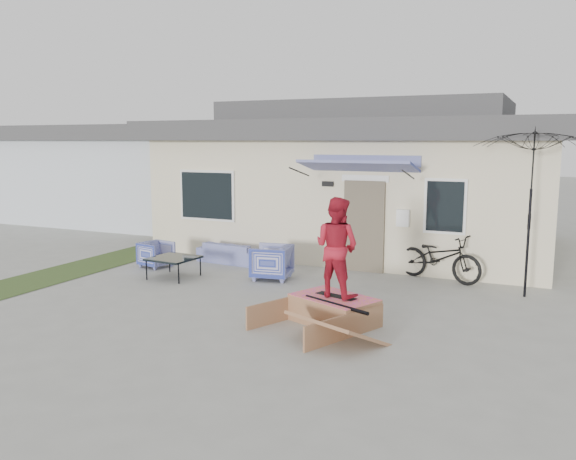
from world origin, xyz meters
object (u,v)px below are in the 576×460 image
at_px(armchair_right, 272,260).
at_px(patio_umbrella, 530,207).
at_px(bicycle, 440,252).
at_px(skate_ramp, 334,310).
at_px(loveseat, 232,249).
at_px(coffee_table, 174,267).
at_px(armchair_left, 156,253).
at_px(skater, 337,245).
at_px(skateboard, 336,295).

xyz_separation_m(armchair_right, patio_umbrella, (5.12, 0.72, 1.33)).
bearing_deg(bicycle, skate_ramp, -177.98).
height_order(loveseat, coffee_table, loveseat).
height_order(armchair_left, patio_umbrella, patio_umbrella).
xyz_separation_m(armchair_left, skater, (5.38, -2.28, 0.97)).
height_order(loveseat, skater, skater).
relative_size(loveseat, skateboard, 2.32).
distance_m(coffee_table, patio_umbrella, 7.45).
distance_m(armchair_right, coffee_table, 2.17).
bearing_deg(skateboard, coffee_table, 177.74).
bearing_deg(armchair_left, bicycle, -65.48).
height_order(patio_umbrella, skateboard, patio_umbrella).
height_order(armchair_left, coffee_table, armchair_left).
xyz_separation_m(coffee_table, bicycle, (5.37, 2.18, 0.39)).
height_order(armchair_left, skater, skater).
bearing_deg(skater, coffee_table, -5.42).
xyz_separation_m(patio_umbrella, skate_ramp, (-2.81, -3.09, -1.53)).
distance_m(coffee_table, skateboard, 4.61).
distance_m(armchair_left, coffee_table, 1.28).
bearing_deg(coffee_table, armchair_right, 21.60).
distance_m(loveseat, skater, 5.38).
relative_size(bicycle, skateboard, 2.62).
distance_m(armchair_left, bicycle, 6.57).
bearing_deg(loveseat, bicycle, -172.19).
relative_size(armchair_left, skateboard, 0.92).
relative_size(armchair_left, bicycle, 0.35).
relative_size(loveseat, skate_ramp, 0.97).
distance_m(loveseat, coffee_table, 1.97).
bearing_deg(coffee_table, armchair_left, 144.34).
bearing_deg(armchair_left, skate_ramp, -101.50).
bearing_deg(armchair_right, skater, 35.49).
xyz_separation_m(armchair_right, bicycle, (3.36, 1.38, 0.20)).
distance_m(coffee_table, bicycle, 5.81).
relative_size(armchair_left, skater, 0.41).
relative_size(loveseat, skater, 1.05).
height_order(loveseat, bicycle, bicycle).
relative_size(armchair_left, armchair_right, 0.82).
xyz_separation_m(armchair_right, skate_ramp, (2.32, -2.37, -0.19)).
distance_m(skateboard, skater, 0.84).
distance_m(armchair_left, skate_ramp, 5.84).
distance_m(skate_ramp, skateboard, 0.25).
bearing_deg(armchair_right, bicycle, 102.84).
xyz_separation_m(coffee_table, skateboard, (4.34, -1.54, 0.23)).
height_order(coffee_table, bicycle, bicycle).
xyz_separation_m(coffee_table, patio_umbrella, (7.13, 1.51, 1.52)).
distance_m(bicycle, patio_umbrella, 2.20).
bearing_deg(skater, armchair_right, -30.94).
height_order(skate_ramp, skateboard, skateboard).
bearing_deg(bicycle, armchair_left, 120.14).
bearing_deg(patio_umbrella, coffee_table, -168.03).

